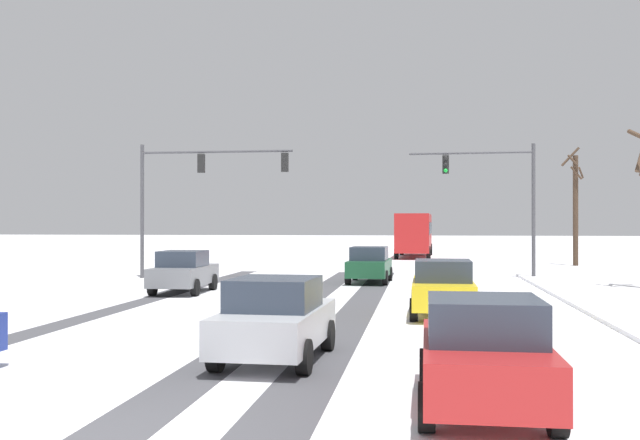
{
  "coord_description": "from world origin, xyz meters",
  "views": [
    {
      "loc": [
        4.01,
        -8.79,
        2.68
      ],
      "look_at": [
        0.0,
        20.74,
        2.8
      ],
      "focal_mm": 41.37,
      "sensor_mm": 36.0,
      "label": 1
    }
  ],
  "objects_px": {
    "car_red_sixth": "(483,353)",
    "bus_oncoming": "(414,232)",
    "car_dark_green_lead": "(369,265)",
    "traffic_signal_near_left": "(195,181)",
    "bare_tree_sidewalk_far": "(575,206)",
    "traffic_signal_near_right": "(498,187)",
    "car_grey_second": "(184,272)",
    "car_yellow_cab_third": "(443,288)",
    "car_silver_fourth": "(276,319)"
  },
  "relations": [
    {
      "from": "car_red_sixth",
      "to": "bus_oncoming",
      "type": "height_order",
      "value": "bus_oncoming"
    },
    {
      "from": "car_grey_second",
      "to": "car_yellow_cab_third",
      "type": "relative_size",
      "value": 1.01
    },
    {
      "from": "traffic_signal_near_right",
      "to": "bare_tree_sidewalk_far",
      "type": "height_order",
      "value": "bare_tree_sidewalk_far"
    },
    {
      "from": "car_grey_second",
      "to": "bare_tree_sidewalk_far",
      "type": "height_order",
      "value": "bare_tree_sidewalk_far"
    },
    {
      "from": "car_red_sixth",
      "to": "car_grey_second",
      "type": "bearing_deg",
      "value": 120.89
    },
    {
      "from": "traffic_signal_near_left",
      "to": "bus_oncoming",
      "type": "height_order",
      "value": "traffic_signal_near_left"
    },
    {
      "from": "car_silver_fourth",
      "to": "car_red_sixth",
      "type": "relative_size",
      "value": 1.01
    },
    {
      "from": "bare_tree_sidewalk_far",
      "to": "traffic_signal_near_left",
      "type": "bearing_deg",
      "value": -146.47
    },
    {
      "from": "car_dark_green_lead",
      "to": "bare_tree_sidewalk_far",
      "type": "relative_size",
      "value": 0.55
    },
    {
      "from": "car_grey_second",
      "to": "bus_oncoming",
      "type": "height_order",
      "value": "bus_oncoming"
    },
    {
      "from": "car_dark_green_lead",
      "to": "car_red_sixth",
      "type": "distance_m",
      "value": 22.46
    },
    {
      "from": "car_yellow_cab_third",
      "to": "car_silver_fourth",
      "type": "distance_m",
      "value": 8.1
    },
    {
      "from": "car_grey_second",
      "to": "car_red_sixth",
      "type": "distance_m",
      "value": 19.24
    },
    {
      "from": "car_red_sixth",
      "to": "bare_tree_sidewalk_far",
      "type": "xyz_separation_m",
      "value": [
        8.79,
        37.2,
        2.95
      ]
    },
    {
      "from": "car_silver_fourth",
      "to": "bus_oncoming",
      "type": "bearing_deg",
      "value": 86.99
    },
    {
      "from": "car_red_sixth",
      "to": "bus_oncoming",
      "type": "distance_m",
      "value": 48.11
    },
    {
      "from": "traffic_signal_near_right",
      "to": "car_dark_green_lead",
      "type": "distance_m",
      "value": 7.84
    },
    {
      "from": "car_red_sixth",
      "to": "traffic_signal_near_right",
      "type": "bearing_deg",
      "value": 83.64
    },
    {
      "from": "car_dark_green_lead",
      "to": "car_silver_fourth",
      "type": "height_order",
      "value": "same"
    },
    {
      "from": "car_yellow_cab_third",
      "to": "traffic_signal_near_right",
      "type": "bearing_deg",
      "value": 78.33
    },
    {
      "from": "traffic_signal_near_right",
      "to": "car_red_sixth",
      "type": "bearing_deg",
      "value": -96.36
    },
    {
      "from": "traffic_signal_near_right",
      "to": "car_red_sixth",
      "type": "xyz_separation_m",
      "value": [
        -2.87,
        -25.74,
        -3.61
      ]
    },
    {
      "from": "car_grey_second",
      "to": "car_red_sixth",
      "type": "bearing_deg",
      "value": -59.11
    },
    {
      "from": "car_grey_second",
      "to": "bus_oncoming",
      "type": "bearing_deg",
      "value": 74.83
    },
    {
      "from": "traffic_signal_near_left",
      "to": "bare_tree_sidewalk_far",
      "type": "distance_m",
      "value": 24.56
    },
    {
      "from": "traffic_signal_near_left",
      "to": "car_grey_second",
      "type": "height_order",
      "value": "traffic_signal_near_left"
    },
    {
      "from": "car_dark_green_lead",
      "to": "bus_oncoming",
      "type": "xyz_separation_m",
      "value": [
        1.82,
        25.84,
        1.18
      ]
    },
    {
      "from": "traffic_signal_near_right",
      "to": "traffic_signal_near_left",
      "type": "height_order",
      "value": "same"
    },
    {
      "from": "car_dark_green_lead",
      "to": "car_yellow_cab_third",
      "type": "bearing_deg",
      "value": -75.99
    },
    {
      "from": "car_silver_fourth",
      "to": "car_dark_green_lead",
      "type": "bearing_deg",
      "value": 88.37
    },
    {
      "from": "car_red_sixth",
      "to": "bus_oncoming",
      "type": "bearing_deg",
      "value": 91.57
    },
    {
      "from": "car_grey_second",
      "to": "car_dark_green_lead",
      "type": "bearing_deg",
      "value": 40.34
    },
    {
      "from": "traffic_signal_near_left",
      "to": "bare_tree_sidewalk_far",
      "type": "height_order",
      "value": "bare_tree_sidewalk_far"
    },
    {
      "from": "traffic_signal_near_right",
      "to": "car_grey_second",
      "type": "xyz_separation_m",
      "value": [
        -12.75,
        -9.23,
        -3.61
      ]
    },
    {
      "from": "car_yellow_cab_third",
      "to": "bare_tree_sidewalk_far",
      "type": "distance_m",
      "value": 28.2
    },
    {
      "from": "traffic_signal_near_right",
      "to": "car_dark_green_lead",
      "type": "height_order",
      "value": "traffic_signal_near_right"
    },
    {
      "from": "car_dark_green_lead",
      "to": "car_silver_fourth",
      "type": "distance_m",
      "value": 18.94
    },
    {
      "from": "car_silver_fourth",
      "to": "bare_tree_sidewalk_far",
      "type": "xyz_separation_m",
      "value": [
        12.46,
        33.89,
        2.95
      ]
    },
    {
      "from": "bus_oncoming",
      "to": "bare_tree_sidewalk_far",
      "type": "xyz_separation_m",
      "value": [
        10.11,
        -10.88,
        1.77
      ]
    },
    {
      "from": "bare_tree_sidewalk_far",
      "to": "car_silver_fourth",
      "type": "bearing_deg",
      "value": -110.19
    },
    {
      "from": "traffic_signal_near_left",
      "to": "car_dark_green_lead",
      "type": "distance_m",
      "value": 9.49
    },
    {
      "from": "car_grey_second",
      "to": "traffic_signal_near_left",
      "type": "bearing_deg",
      "value": 104.16
    },
    {
      "from": "car_silver_fourth",
      "to": "car_red_sixth",
      "type": "distance_m",
      "value": 4.94
    },
    {
      "from": "car_yellow_cab_third",
      "to": "bus_oncoming",
      "type": "distance_m",
      "value": 37.46
    },
    {
      "from": "traffic_signal_near_left",
      "to": "car_silver_fourth",
      "type": "relative_size",
      "value": 1.81
    },
    {
      "from": "traffic_signal_near_right",
      "to": "car_yellow_cab_third",
      "type": "height_order",
      "value": "traffic_signal_near_right"
    },
    {
      "from": "car_red_sixth",
      "to": "car_yellow_cab_third",
      "type": "bearing_deg",
      "value": 91.34
    },
    {
      "from": "car_silver_fourth",
      "to": "bus_oncoming",
      "type": "distance_m",
      "value": 44.85
    },
    {
      "from": "car_yellow_cab_third",
      "to": "car_red_sixth",
      "type": "xyz_separation_m",
      "value": [
        0.25,
        -10.65,
        0.0
      ]
    },
    {
      "from": "car_dark_green_lead",
      "to": "car_silver_fourth",
      "type": "relative_size",
      "value": 1.0
    }
  ]
}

